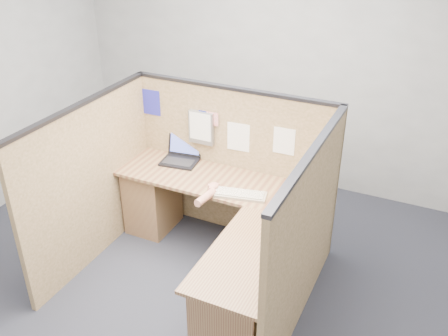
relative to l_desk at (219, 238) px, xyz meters
The scene contains 13 objects.
floor 0.52m from the l_desk, 122.80° to the right, with size 5.00×5.00×0.00m, color #20232D.
wall_back 2.22m from the l_desk, 95.35° to the left, with size 5.00×5.00×0.00m, color gray.
cubicle_partitions 0.44m from the l_desk, 142.47° to the left, with size 2.06×1.83×1.53m.
l_desk is the anchor object (origin of this frame).
laptop 1.00m from the l_desk, 138.59° to the left, with size 0.38×0.38×0.25m.
keyboard 0.43m from the l_desk, 68.14° to the left, with size 0.51×0.27×0.03m.
mouse 0.44m from the l_desk, 124.86° to the left, with size 0.10×0.06×0.04m, color silver.
hand_forearm 0.41m from the l_desk, 149.14° to the left, with size 0.10×0.37×0.08m.
blue_poster 1.53m from the l_desk, 147.27° to the left, with size 0.19×0.00×0.26m, color #22229C.
american_flag 1.13m from the l_desk, 123.79° to the left, with size 0.21×0.01×0.35m.
file_holder 1.08m from the l_desk, 127.14° to the left, with size 0.25×0.05×0.32m.
paper_left 0.96m from the l_desk, 100.06° to the left, with size 0.22×0.00×0.28m, color white.
paper_right 1.04m from the l_desk, 64.57° to the left, with size 0.20×0.00×0.25m, color white.
Camera 1 is at (1.75, -2.91, 3.03)m, focal length 40.00 mm.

